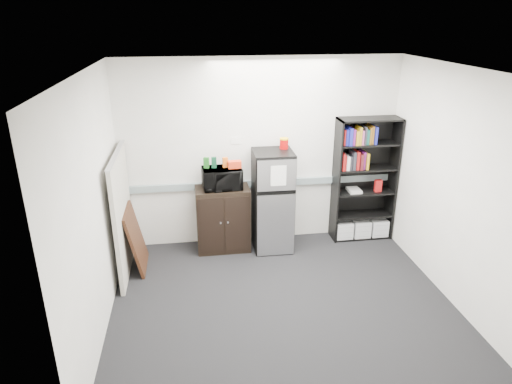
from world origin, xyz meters
TOP-DOWN VIEW (x-y plane):
  - floor at (0.00, 0.00)m, footprint 4.00×4.00m
  - wall_back at (0.00, 1.75)m, footprint 4.00×0.02m
  - wall_right at (2.00, 0.00)m, footprint 0.02×3.50m
  - wall_left at (-2.00, 0.00)m, footprint 0.02×3.50m
  - ceiling at (0.00, 0.00)m, footprint 4.00×3.50m
  - electrical_raceway at (0.00, 1.72)m, footprint 3.92×0.05m
  - wall_note at (-0.35, 1.74)m, footprint 0.14×0.00m
  - bookshelf at (1.53, 1.57)m, footprint 0.90×0.34m
  - cubicle_partition at (-1.90, 1.08)m, footprint 0.06×1.30m
  - cabinet at (-0.58, 1.50)m, footprint 0.75×0.50m
  - microwave at (-0.58, 1.48)m, footprint 0.56×0.40m
  - snack_box_a at (-0.79, 1.52)m, footprint 0.08×0.07m
  - snack_box_b at (-0.68, 1.52)m, footprint 0.07×0.05m
  - snack_box_c at (-0.53, 1.52)m, footprint 0.08×0.06m
  - snack_bag at (-0.40, 1.47)m, footprint 0.19×0.11m
  - refrigerator at (0.13, 1.42)m, footprint 0.55×0.58m
  - coffee_can at (0.30, 1.55)m, footprint 0.12×0.12m
  - framed_poster at (-1.77, 1.12)m, footprint 0.21×0.67m

SIDE VIEW (x-z plane):
  - floor at x=0.00m, z-range 0.00..0.00m
  - framed_poster at x=-1.77m, z-range 0.01..0.86m
  - cabinet at x=-0.58m, z-range 0.00..0.94m
  - refrigerator at x=0.13m, z-range 0.00..1.46m
  - cubicle_partition at x=-1.90m, z-range 0.00..1.62m
  - electrical_raceway at x=0.00m, z-range 0.85..0.95m
  - bookshelf at x=1.53m, z-range -0.01..1.84m
  - microwave at x=-0.58m, z-range 0.94..1.24m
  - snack_bag at x=-0.40m, z-range 1.24..1.34m
  - snack_box_c at x=-0.53m, z-range 1.24..1.38m
  - snack_box_a at x=-0.79m, z-range 1.24..1.39m
  - snack_box_b at x=-0.68m, z-range 1.24..1.39m
  - wall_back at x=0.00m, z-range 0.00..2.70m
  - wall_right at x=2.00m, z-range 0.00..2.70m
  - wall_left at x=-2.00m, z-range 0.00..2.70m
  - coffee_can at x=0.30m, z-range 1.46..1.63m
  - wall_note at x=-0.35m, z-range 1.50..1.60m
  - ceiling at x=0.00m, z-range 2.69..2.71m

